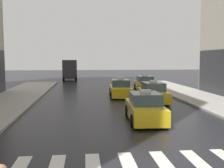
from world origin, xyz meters
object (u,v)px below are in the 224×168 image
(taxi_second, at_px, (153,93))
(taxi_fourth, at_px, (145,84))
(box_truck, at_px, (70,69))
(taxi_lead, at_px, (145,108))
(taxi_third, at_px, (120,89))

(taxi_second, relative_size, taxi_fourth, 0.99)
(taxi_second, bearing_deg, box_truck, 108.85)
(taxi_lead, relative_size, taxi_fourth, 1.00)
(taxi_fourth, bearing_deg, taxi_third, -126.20)
(taxi_second, xyz_separation_m, taxi_third, (-2.24, 3.34, 0.00))
(taxi_second, bearing_deg, taxi_third, 123.86)
(taxi_third, bearing_deg, taxi_fourth, 53.80)
(taxi_lead, xyz_separation_m, taxi_fourth, (3.33, 14.45, 0.00))
(box_truck, bearing_deg, taxi_third, -74.04)
(taxi_second, height_order, taxi_fourth, same)
(taxi_lead, relative_size, taxi_second, 1.01)
(taxi_third, height_order, taxi_fourth, same)
(taxi_lead, height_order, taxi_second, same)
(taxi_third, distance_m, box_truck, 20.73)
(taxi_lead, relative_size, taxi_third, 1.00)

